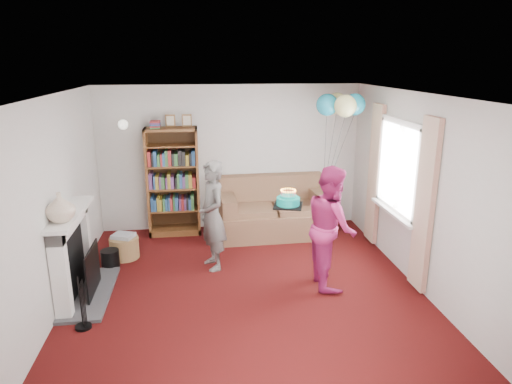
{
  "coord_description": "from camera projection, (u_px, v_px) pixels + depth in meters",
  "views": [
    {
      "loc": [
        -0.56,
        -5.27,
        2.88
      ],
      "look_at": [
        0.2,
        0.6,
        1.17
      ],
      "focal_mm": 32.0,
      "sensor_mm": 36.0,
      "label": 1
    }
  ],
  "objects": [
    {
      "name": "wall_sconce",
      "position": [
        123.0,
        124.0,
        7.4
      ],
      "size": [
        0.16,
        0.23,
        0.16
      ],
      "color": "gold",
      "rests_on": "ground"
    },
    {
      "name": "fireplace",
      "position": [
        78.0,
        258.0,
        5.67
      ],
      "size": [
        0.55,
        1.8,
        1.12
      ],
      "color": "#3F3F42",
      "rests_on": "ground"
    },
    {
      "name": "wicker_basket",
      "position": [
        124.0,
        247.0,
        6.88
      ],
      "size": [
        0.43,
        0.43,
        0.38
      ],
      "rotation": [
        0.0,
        0.0,
        -0.38
      ],
      "color": "olive",
      "rests_on": "ground"
    },
    {
      "name": "sofa",
      "position": [
        273.0,
        213.0,
        7.85
      ],
      "size": [
        1.82,
        0.97,
        0.97
      ],
      "rotation": [
        0.0,
        0.0,
        0.03
      ],
      "color": "brown",
      "rests_on": "ground"
    },
    {
      "name": "person_striped",
      "position": [
        212.0,
        216.0,
        6.4
      ],
      "size": [
        0.53,
        0.66,
        1.57
      ],
      "primitive_type": "imported",
      "rotation": [
        0.0,
        0.0,
        -1.27
      ],
      "color": "black",
      "rests_on": "ground"
    },
    {
      "name": "wall_left",
      "position": [
        52.0,
        207.0,
        5.26
      ],
      "size": [
        0.02,
        5.0,
        2.5
      ],
      "primitive_type": "cube",
      "color": "silver",
      "rests_on": "ground"
    },
    {
      "name": "wall_back",
      "position": [
        230.0,
        158.0,
        7.93
      ],
      "size": [
        4.5,
        0.02,
        2.5
      ],
      "primitive_type": "cube",
      "color": "silver",
      "rests_on": "ground"
    },
    {
      "name": "mantel_vase",
      "position": [
        60.0,
        207.0,
        5.13
      ],
      "size": [
        0.37,
        0.37,
        0.34
      ],
      "primitive_type": "imported",
      "rotation": [
        0.0,
        0.0,
        0.16
      ],
      "color": "beige",
      "rests_on": "fireplace"
    },
    {
      "name": "birthday_cake",
      "position": [
        288.0,
        201.0,
        5.89
      ],
      "size": [
        0.36,
        0.36,
        0.22
      ],
      "rotation": [
        0.0,
        0.0,
        -0.27
      ],
      "color": "black",
      "rests_on": "ground"
    },
    {
      "name": "person_magenta",
      "position": [
        331.0,
        227.0,
        5.92
      ],
      "size": [
        0.62,
        0.79,
        1.61
      ],
      "primitive_type": "imported",
      "rotation": [
        0.0,
        0.0,
        1.55
      ],
      "color": "#A92160",
      "rests_on": "ground"
    },
    {
      "name": "window_bay",
      "position": [
        397.0,
        185.0,
        6.4
      ],
      "size": [
        0.14,
        2.02,
        2.2
      ],
      "color": "white",
      "rests_on": "ground"
    },
    {
      "name": "ceiling",
      "position": [
        245.0,
        95.0,
        5.19
      ],
      "size": [
        4.5,
        5.0,
        0.01
      ],
      "primitive_type": "cube",
      "color": "white",
      "rests_on": "wall_back"
    },
    {
      "name": "wall_right",
      "position": [
        422.0,
        193.0,
        5.82
      ],
      "size": [
        0.02,
        5.0,
        2.5
      ],
      "primitive_type": "cube",
      "color": "silver",
      "rests_on": "ground"
    },
    {
      "name": "balloons",
      "position": [
        341.0,
        105.0,
        7.08
      ],
      "size": [
        0.78,
        0.78,
        1.71
      ],
      "color": "#3F3F3F",
      "rests_on": "ground"
    },
    {
      "name": "bookcase",
      "position": [
        173.0,
        182.0,
        7.71
      ],
      "size": [
        0.86,
        0.42,
        2.03
      ],
      "color": "#472B14",
      "rests_on": "ground"
    },
    {
      "name": "ground",
      "position": [
        246.0,
        292.0,
        5.89
      ],
      "size": [
        5.0,
        5.0,
        0.0
      ],
      "primitive_type": "plane",
      "color": "#390A08",
      "rests_on": "ground"
    }
  ]
}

